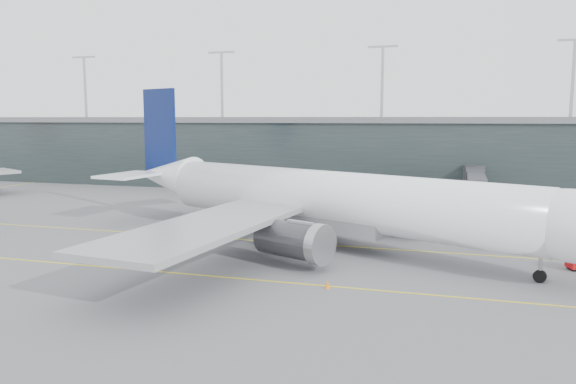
# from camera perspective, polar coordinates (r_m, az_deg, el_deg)

# --- Properties ---
(ground) EXTENTS (320.00, 320.00, 0.00)m
(ground) POSITION_cam_1_polar(r_m,az_deg,el_deg) (72.10, 0.56, -4.47)
(ground) COLOR slate
(ground) RESTS_ON ground
(taxiline_a) EXTENTS (160.00, 0.25, 0.02)m
(taxiline_a) POSITION_cam_1_polar(r_m,az_deg,el_deg) (68.35, -0.36, -5.14)
(taxiline_a) COLOR yellow
(taxiline_a) RESTS_ON ground
(taxiline_b) EXTENTS (160.00, 0.25, 0.02)m
(taxiline_b) POSITION_cam_1_polar(r_m,az_deg,el_deg) (53.71, -5.34, -8.71)
(taxiline_b) COLOR yellow
(taxiline_b) RESTS_ON ground
(taxiline_lead_main) EXTENTS (0.25, 60.00, 0.02)m
(taxiline_lead_main) POSITION_cam_1_polar(r_m,az_deg,el_deg) (90.25, 7.10, -2.09)
(taxiline_lead_main) COLOR yellow
(taxiline_lead_main) RESTS_ON ground
(terminal) EXTENTS (240.00, 36.00, 29.00)m
(terminal) POSITION_cam_1_polar(r_m,az_deg,el_deg) (127.53, 7.71, 4.15)
(terminal) COLOR #1D2828
(terminal) RESTS_ON ground
(main_aircraft) EXTENTS (65.91, 60.81, 19.32)m
(main_aircraft) POSITION_cam_1_polar(r_m,az_deg,el_deg) (65.92, 4.17, -0.84)
(main_aircraft) COLOR white
(main_aircraft) RESTS_ON ground
(jet_bridge) EXTENTS (3.92, 42.79, 6.38)m
(jet_bridge) POSITION_cam_1_polar(r_m,az_deg,el_deg) (92.65, 18.52, 0.80)
(jet_bridge) COLOR #303035
(jet_bridge) RESTS_ON ground
(uld_a) EXTENTS (2.17, 1.87, 1.74)m
(uld_a) POSITION_cam_1_polar(r_m,az_deg,el_deg) (82.96, -0.01, -2.24)
(uld_a) COLOR #36363B
(uld_a) RESTS_ON ground
(uld_b) EXTENTS (2.35, 2.06, 1.83)m
(uld_b) POSITION_cam_1_polar(r_m,az_deg,el_deg) (83.19, 0.34, -2.18)
(uld_b) COLOR #36363B
(uld_b) RESTS_ON ground
(uld_c) EXTENTS (2.10, 1.79, 1.70)m
(uld_c) POSITION_cam_1_polar(r_m,az_deg,el_deg) (82.03, 1.86, -2.37)
(uld_c) COLOR #36363B
(uld_c) RESTS_ON ground
(cone_wing_stbd) EXTENTS (0.49, 0.49, 0.78)m
(cone_wing_stbd) POSITION_cam_1_polar(r_m,az_deg,el_deg) (50.47, 4.03, -9.31)
(cone_wing_stbd) COLOR orange
(cone_wing_stbd) RESTS_ON ground
(cone_wing_port) EXTENTS (0.45, 0.45, 0.71)m
(cone_wing_port) POSITION_cam_1_polar(r_m,az_deg,el_deg) (80.87, 7.42, -2.96)
(cone_wing_port) COLOR orange
(cone_wing_port) RESTS_ON ground
(cone_tail) EXTENTS (0.39, 0.39, 0.62)m
(cone_tail) POSITION_cam_1_polar(r_m,az_deg,el_deg) (63.38, -10.03, -5.98)
(cone_tail) COLOR #EA540D
(cone_tail) RESTS_ON ground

